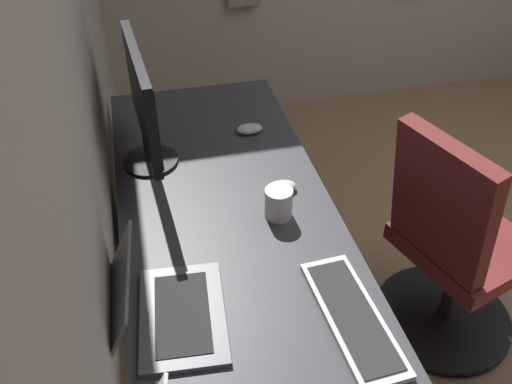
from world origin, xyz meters
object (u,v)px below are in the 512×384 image
drawer_pedestal (218,266)px  laptop_left (157,307)px  mouse_main (281,187)px  office_chair (452,252)px  coffee_mug (278,202)px  mouse_spare (250,129)px  keyboard_main (353,317)px  monitor_primary (143,102)px

drawer_pedestal → laptop_left: bearing=155.7°
laptop_left → mouse_main: 0.65m
office_chair → coffee_mug: bearing=85.4°
drawer_pedestal → office_chair: 0.88m
drawer_pedestal → mouse_main: mouse_main is taller
coffee_mug → office_chair: office_chair is taller
laptop_left → mouse_spare: 0.95m
coffee_mug → keyboard_main: bearing=-170.0°
mouse_spare → coffee_mug: (-0.51, 0.02, 0.03)m
monitor_primary → laptop_left: (-0.73, 0.04, -0.20)m
keyboard_main → mouse_main: 0.57m
drawer_pedestal → office_chair: bearing=-105.7°
monitor_primary → keyboard_main: (-0.84, -0.46, -0.24)m
laptop_left → coffee_mug: size_ratio=2.82×
drawer_pedestal → laptop_left: laptop_left is taller
mouse_main → mouse_spare: same height
monitor_primary → coffee_mug: (-0.39, -0.38, -0.20)m
monitor_primary → coffee_mug: monitor_primary is taller
monitor_primary → mouse_main: (-0.27, -0.42, -0.23)m
monitor_primary → mouse_spare: size_ratio=5.21×
laptop_left → mouse_spare: bearing=-27.5°
drawer_pedestal → coffee_mug: 0.51m
drawer_pedestal → coffee_mug: bearing=-135.0°
monitor_primary → mouse_spare: 0.47m
office_chair → mouse_main: bearing=74.5°
drawer_pedestal → office_chair: office_chair is taller
monitor_primary → coffee_mug: 0.58m
monitor_primary → drawer_pedestal: bearing=-137.4°
drawer_pedestal → laptop_left: (-0.52, 0.23, 0.43)m
drawer_pedestal → monitor_primary: 0.69m
monitor_primary → office_chair: 1.24m
coffee_mug → office_chair: 0.74m
monitor_primary → mouse_main: monitor_primary is taller
coffee_mug → mouse_main: bearing=-20.2°
mouse_main → mouse_spare: size_ratio=1.00×
keyboard_main → mouse_spare: 0.96m
laptop_left → keyboard_main: bearing=-103.2°
coffee_mug → drawer_pedestal: bearing=45.0°
mouse_main → mouse_spare: bearing=3.4°
laptop_left → mouse_spare: laptop_left is taller
mouse_main → office_chair: bearing=-105.5°
coffee_mug → office_chair: bearing=-94.6°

